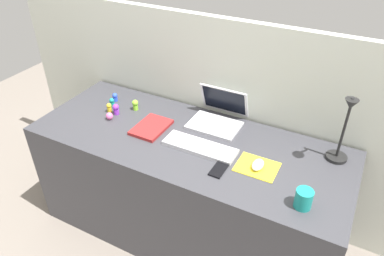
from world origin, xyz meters
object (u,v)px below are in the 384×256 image
at_px(notebook_pad, 152,127).
at_px(toy_figurine_teal, 112,102).
at_px(toy_figurine_lime, 135,104).
at_px(mouse, 258,165).
at_px(laptop, 219,114).
at_px(desk_lamp, 343,132).
at_px(keyboard, 200,147).
at_px(coffee_mug, 304,199).
at_px(toy_figurine_yellow, 109,107).
at_px(toy_figurine_purple, 116,109).
at_px(cell_phone, 219,169).
at_px(toy_figurine_pink, 109,116).
at_px(toy_figurine_blue, 115,97).

height_order(notebook_pad, toy_figurine_teal, toy_figurine_teal).
xyz_separation_m(toy_figurine_lime, toy_figurine_teal, (-0.15, -0.04, -0.01)).
relative_size(mouse, toy_figurine_lime, 1.38).
height_order(laptop, desk_lamp, desk_lamp).
relative_size(keyboard, coffee_mug, 4.38).
height_order(laptop, mouse, laptop).
height_order(toy_figurine_yellow, toy_figurine_purple, toy_figurine_purple).
bearing_deg(toy_figurine_teal, cell_phone, -16.14).
height_order(laptop, toy_figurine_lime, laptop).
relative_size(keyboard, notebook_pad, 1.71).
xyz_separation_m(mouse, toy_figurine_pink, (-0.96, 0.02, 0.00)).
height_order(laptop, toy_figurine_yellow, laptop).
relative_size(laptop, toy_figurine_teal, 4.76).
xyz_separation_m(toy_figurine_pink, toy_figurine_blue, (-0.11, 0.20, 0.01)).
height_order(notebook_pad, toy_figurine_lime, toy_figurine_lime).
xyz_separation_m(mouse, notebook_pad, (-0.67, 0.05, -0.01)).
distance_m(notebook_pad, toy_figurine_purple, 0.29).
distance_m(notebook_pad, toy_figurine_teal, 0.37).
bearing_deg(toy_figurine_purple, keyboard, -6.97).
height_order(toy_figurine_purple, toy_figurine_pink, toy_figurine_purple).
bearing_deg(toy_figurine_yellow, cell_phone, -12.87).
bearing_deg(keyboard, toy_figurine_teal, 169.14).
xyz_separation_m(toy_figurine_purple, toy_figurine_pink, (0.00, -0.07, -0.01)).
distance_m(keyboard, toy_figurine_lime, 0.58).
relative_size(coffee_mug, toy_figurine_pink, 2.01).
bearing_deg(toy_figurine_lime, toy_figurine_teal, -165.01).
height_order(keyboard, toy_figurine_pink, toy_figurine_pink).
relative_size(notebook_pad, toy_figurine_lime, 3.45).
relative_size(keyboard, desk_lamp, 1.01).
bearing_deg(coffee_mug, toy_figurine_teal, 166.74).
bearing_deg(toy_figurine_yellow, toy_figurine_blue, 113.12).
xyz_separation_m(toy_figurine_purple, toy_figurine_teal, (-0.08, 0.06, -0.00)).
bearing_deg(toy_figurine_yellow, coffee_mug, -11.00).
bearing_deg(notebook_pad, coffee_mug, -12.38).
xyz_separation_m(laptop, toy_figurine_lime, (-0.53, -0.12, -0.01)).
height_order(keyboard, mouse, mouse).
relative_size(toy_figurine_lime, toy_figurine_pink, 1.49).
relative_size(laptop, toy_figurine_yellow, 4.92).
relative_size(keyboard, toy_figurine_teal, 6.51).
bearing_deg(toy_figurine_lime, toy_figurine_purple, -127.67).
bearing_deg(toy_figurine_purple, toy_figurine_teal, 142.80).
distance_m(toy_figurine_lime, toy_figurine_pink, 0.19).
xyz_separation_m(coffee_mug, toy_figurine_purple, (-1.22, 0.25, -0.01)).
bearing_deg(toy_figurine_purple, coffee_mug, -11.46).
xyz_separation_m(laptop, coffee_mug, (0.62, -0.47, -0.01)).
bearing_deg(keyboard, cell_phone, -34.99).
distance_m(desk_lamp, toy_figurine_yellow, 1.37).
relative_size(notebook_pad, toy_figurine_pink, 5.15).
distance_m(desk_lamp, toy_figurine_teal, 1.39).
xyz_separation_m(notebook_pad, toy_figurine_yellow, (-0.34, 0.03, 0.02)).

